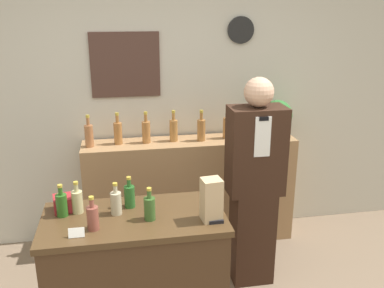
% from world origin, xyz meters
% --- Properties ---
extents(back_wall, '(5.20, 0.09, 2.70)m').
position_xyz_m(back_wall, '(-0.00, 2.00, 1.35)').
color(back_wall, beige).
rests_on(back_wall, ground_plane).
extents(back_shelf, '(1.94, 0.36, 1.01)m').
position_xyz_m(back_shelf, '(0.23, 1.76, 0.50)').
color(back_shelf, '#9E754C').
rests_on(back_shelf, ground_plane).
extents(display_counter, '(1.14, 0.59, 0.93)m').
position_xyz_m(display_counter, '(-0.35, 0.53, 0.46)').
color(display_counter, '#422B19').
rests_on(display_counter, ground_plane).
extents(shopkeeper, '(0.43, 0.27, 1.69)m').
position_xyz_m(shopkeeper, '(0.61, 1.05, 0.84)').
color(shopkeeper, '#331E14').
rests_on(shopkeeper, ground_plane).
extents(potted_plant, '(0.28, 0.28, 0.35)m').
position_xyz_m(potted_plant, '(1.04, 1.74, 1.20)').
color(potted_plant, '#4C3D2D').
rests_on(potted_plant, back_shelf).
extents(paper_bag, '(0.13, 0.12, 0.27)m').
position_xyz_m(paper_bag, '(0.12, 0.41, 1.06)').
color(paper_bag, tan).
rests_on(paper_bag, display_counter).
extents(tape_dispenser, '(0.09, 0.06, 0.07)m').
position_xyz_m(tape_dispenser, '(0.15, 0.37, 0.95)').
color(tape_dispenser, black).
rests_on(tape_dispenser, display_counter).
extents(price_card_left, '(0.09, 0.02, 0.06)m').
position_xyz_m(price_card_left, '(-0.68, 0.34, 0.96)').
color(price_card_left, white).
rests_on(price_card_left, display_counter).
extents(gift_box, '(0.15, 0.15, 0.10)m').
position_xyz_m(gift_box, '(-0.78, 0.70, 0.98)').
color(gift_box, maroon).
rests_on(gift_box, display_counter).
extents(counter_bottle_0, '(0.07, 0.07, 0.21)m').
position_xyz_m(counter_bottle_0, '(-0.78, 0.62, 1.01)').
color(counter_bottle_0, '#28591C').
rests_on(counter_bottle_0, display_counter).
extents(counter_bottle_1, '(0.07, 0.07, 0.21)m').
position_xyz_m(counter_bottle_1, '(-0.69, 0.65, 1.01)').
color(counter_bottle_1, tan).
rests_on(counter_bottle_1, display_counter).
extents(counter_bottle_2, '(0.07, 0.07, 0.21)m').
position_xyz_m(counter_bottle_2, '(-0.59, 0.41, 1.01)').
color(counter_bottle_2, brown).
rests_on(counter_bottle_2, display_counter).
extents(counter_bottle_3, '(0.07, 0.07, 0.21)m').
position_xyz_m(counter_bottle_3, '(-0.45, 0.59, 1.01)').
color(counter_bottle_3, '#B4AA89').
rests_on(counter_bottle_3, display_counter).
extents(counter_bottle_4, '(0.07, 0.07, 0.21)m').
position_xyz_m(counter_bottle_4, '(-0.36, 0.67, 1.01)').
color(counter_bottle_4, '#265A24').
rests_on(counter_bottle_4, display_counter).
extents(counter_bottle_5, '(0.07, 0.07, 0.21)m').
position_xyz_m(counter_bottle_5, '(-0.25, 0.48, 1.01)').
color(counter_bottle_5, '#355825').
rests_on(counter_bottle_5, display_counter).
extents(shelf_bottle_0, '(0.07, 0.07, 0.28)m').
position_xyz_m(shelf_bottle_0, '(-0.67, 1.74, 1.11)').
color(shelf_bottle_0, '#A0633B').
rests_on(shelf_bottle_0, back_shelf).
extents(shelf_bottle_1, '(0.07, 0.07, 0.28)m').
position_xyz_m(shelf_bottle_1, '(-0.42, 1.78, 1.11)').
color(shelf_bottle_1, '#A26633').
rests_on(shelf_bottle_1, back_shelf).
extents(shelf_bottle_2, '(0.07, 0.07, 0.28)m').
position_xyz_m(shelf_bottle_2, '(-0.17, 1.77, 1.11)').
color(shelf_bottle_2, '#A36936').
rests_on(shelf_bottle_2, back_shelf).
extents(shelf_bottle_3, '(0.07, 0.07, 0.28)m').
position_xyz_m(shelf_bottle_3, '(0.08, 1.77, 1.11)').
color(shelf_bottle_3, '#A56E37').
rests_on(shelf_bottle_3, back_shelf).
extents(shelf_bottle_4, '(0.07, 0.07, 0.28)m').
position_xyz_m(shelf_bottle_4, '(0.32, 1.74, 1.11)').
color(shelf_bottle_4, '#A16935').
rests_on(shelf_bottle_4, back_shelf).
extents(shelf_bottle_5, '(0.07, 0.07, 0.28)m').
position_xyz_m(shelf_bottle_5, '(0.57, 1.77, 1.11)').
color(shelf_bottle_5, '#9E6736').
rests_on(shelf_bottle_5, back_shelf).
extents(shelf_bottle_6, '(0.07, 0.07, 0.28)m').
position_xyz_m(shelf_bottle_6, '(0.82, 1.76, 1.11)').
color(shelf_bottle_6, '#A16836').
rests_on(shelf_bottle_6, back_shelf).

